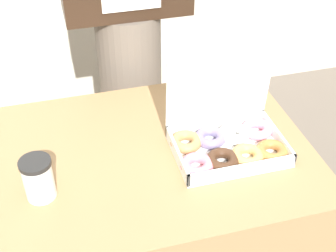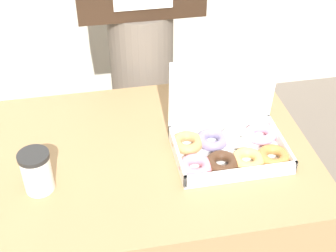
# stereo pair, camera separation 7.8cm
# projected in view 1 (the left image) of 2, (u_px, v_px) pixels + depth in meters

# --- Properties ---
(table) EXTENTS (1.13, 0.69, 0.74)m
(table) POSITION_uv_depth(u_px,v_px,m) (126.00, 239.00, 1.58)
(table) COLOR #99754C
(table) RESTS_ON ground_plane
(donut_box) EXTENTS (0.34, 0.23, 0.27)m
(donut_box) POSITION_uv_depth(u_px,v_px,m) (227.00, 139.00, 1.35)
(donut_box) COLOR white
(donut_box) RESTS_ON table
(coffee_cup) EXTENTS (0.08, 0.08, 0.12)m
(coffee_cup) POSITION_uv_depth(u_px,v_px,m) (38.00, 179.00, 1.19)
(coffee_cup) COLOR silver
(coffee_cup) RESTS_ON table
(person_customer) EXTENTS (0.45, 0.25, 1.75)m
(person_customer) POSITION_uv_depth(u_px,v_px,m) (127.00, 9.00, 1.68)
(person_customer) COLOR #665B51
(person_customer) RESTS_ON ground_plane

